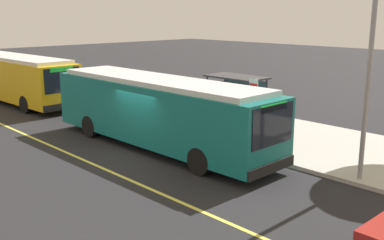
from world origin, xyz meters
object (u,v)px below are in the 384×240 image
at_px(transit_bus_main, 159,110).
at_px(route_sign_post, 253,102).
at_px(transit_bus_second, 15,77).
at_px(waiting_bench, 241,116).
at_px(pedestrian_commuter, 262,116).

distance_m(transit_bus_main, route_sign_post, 3.94).
relative_size(transit_bus_second, waiting_bench, 7.17).
bearing_deg(route_sign_post, transit_bus_second, -169.87).
height_order(transit_bus_second, waiting_bench, transit_bus_second).
height_order(transit_bus_main, pedestrian_commuter, transit_bus_main).
bearing_deg(pedestrian_commuter, transit_bus_second, -166.06).
relative_size(transit_bus_main, pedestrian_commuter, 6.89).
bearing_deg(waiting_bench, route_sign_post, -41.30).
distance_m(waiting_bench, pedestrian_commuter, 2.27).
bearing_deg(transit_bus_main, transit_bus_second, -179.44).
relative_size(transit_bus_second, route_sign_post, 4.10).
bearing_deg(route_sign_post, waiting_bench, 138.70).
relative_size(route_sign_post, pedestrian_commuter, 1.66).
distance_m(transit_bus_second, waiting_bench, 15.25).
distance_m(transit_bus_main, pedestrian_commuter, 4.60).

